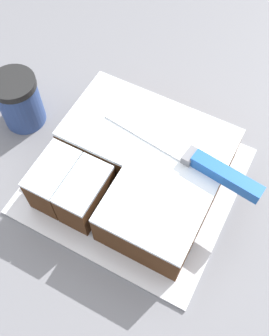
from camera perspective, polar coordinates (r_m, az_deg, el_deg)
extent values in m
plane|color=#7F705B|center=(1.57, 0.08, -13.63)|extent=(8.00, 8.00, 0.00)
cube|color=slate|center=(1.15, 0.11, -7.55)|extent=(1.40, 1.10, 0.88)
cube|color=silver|center=(0.70, 0.00, -1.80)|extent=(0.34, 0.32, 0.01)
cube|color=#472814|center=(0.69, 2.02, 3.17)|extent=(0.28, 0.16, 0.08)
cube|color=white|center=(0.66, 2.13, 5.14)|extent=(0.28, 0.16, 0.01)
cube|color=#472814|center=(0.62, 2.09, -8.17)|extent=(0.15, 0.10, 0.08)
cube|color=white|center=(0.58, 2.22, -6.68)|extent=(0.15, 0.10, 0.01)
cube|color=#472814|center=(0.67, -11.31, -1.85)|extent=(0.06, 0.10, 0.08)
cube|color=white|center=(0.63, -11.96, -0.09)|extent=(0.06, 0.10, 0.01)
cube|color=#472814|center=(0.65, -6.70, -4.18)|extent=(0.06, 0.10, 0.08)
cube|color=white|center=(0.61, -7.10, -2.50)|extent=(0.06, 0.10, 0.01)
cube|color=silver|center=(0.65, 2.19, 4.83)|extent=(0.17, 0.05, 0.00)
cube|color=slate|center=(0.62, 8.05, 1.72)|extent=(0.02, 0.03, 0.02)
cube|color=#1E59B2|center=(0.61, 13.18, -1.14)|extent=(0.12, 0.04, 0.02)
cylinder|color=#334C8C|center=(0.77, -16.24, 9.01)|extent=(0.08, 0.08, 0.09)
cylinder|color=black|center=(0.73, -17.28, 11.61)|extent=(0.08, 0.08, 0.01)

